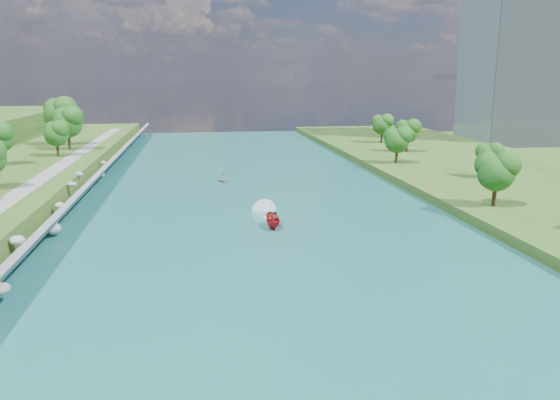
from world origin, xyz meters
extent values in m
plane|color=#2D5119|center=(0.00, 0.00, 0.00)|extent=(260.00, 260.00, 0.00)
cube|color=#175852|center=(0.00, 20.00, 0.05)|extent=(55.00, 240.00, 0.10)
cube|color=slate|center=(-25.85, 20.00, 1.80)|extent=(3.54, 236.00, 4.05)
ellipsoid|color=gray|center=(-25.03, -7.79, 1.45)|extent=(1.50, 1.59, 1.01)
ellipsoid|color=gray|center=(-26.75, 2.70, 2.71)|extent=(1.62, 1.61, 1.02)
ellipsoid|color=gray|center=(-25.68, 12.86, 1.08)|extent=(1.79, 2.09, 1.41)
ellipsoid|color=gray|center=(-26.40, 19.43, 2.54)|extent=(1.12, 1.46, 0.77)
ellipsoid|color=gray|center=(-26.77, 29.41, 3.47)|extent=(1.39, 1.19, 0.76)
ellipsoid|color=gray|center=(-27.36, 37.63, 3.58)|extent=(1.32, 1.21, 0.79)
ellipsoid|color=gray|center=(-25.37, 47.33, 1.68)|extent=(1.09, 1.15, 0.67)
ellipsoid|color=gray|center=(-26.73, 57.60, 2.40)|extent=(1.17, 1.01, 0.74)
cube|color=gray|center=(-32.50, 20.00, 3.55)|extent=(3.00, 200.00, 0.10)
cube|color=gray|center=(82.50, 95.00, 30.00)|extent=(22.00, 22.00, 60.00)
ellipsoid|color=#174913|center=(-35.87, 60.30, 7.76)|extent=(5.11, 5.11, 8.52)
ellipsoid|color=#174913|center=(-35.81, 70.76, 9.12)|extent=(6.75, 6.75, 11.25)
ellipsoid|color=#174913|center=(-39.34, 79.56, 10.11)|extent=(7.94, 7.94, 13.23)
ellipsoid|color=#174913|center=(33.00, 14.17, 6.07)|extent=(5.49, 5.49, 9.14)
ellipsoid|color=#174913|center=(43.69, 35.17, 5.22)|extent=(4.46, 4.46, 7.43)
ellipsoid|color=#174913|center=(33.37, 53.56, 6.01)|extent=(5.41, 5.41, 9.01)
ellipsoid|color=#174913|center=(42.10, 69.98, 6.17)|extent=(5.60, 5.60, 9.33)
ellipsoid|color=#174913|center=(42.23, 88.84, 6.13)|extent=(5.56, 5.56, 9.27)
imported|color=#A90D18|center=(1.46, 12.97, 0.99)|extent=(1.86, 4.65, 1.78)
imported|color=#66605B|center=(1.06, 12.57, 1.30)|extent=(0.67, 0.49, 1.69)
imported|color=#66605B|center=(1.96, 13.47, 1.23)|extent=(0.93, 0.85, 1.57)
cube|color=white|center=(1.46, 15.97, 0.13)|extent=(0.90, 5.00, 0.06)
imported|color=gray|center=(-3.18, 45.19, 0.41)|extent=(3.43, 3.64, 0.61)
imported|color=#66605B|center=(-3.18, 45.19, 0.97)|extent=(0.71, 0.59, 1.24)
camera|label=1|loc=(-7.91, -55.00, 19.28)|focal=35.00mm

